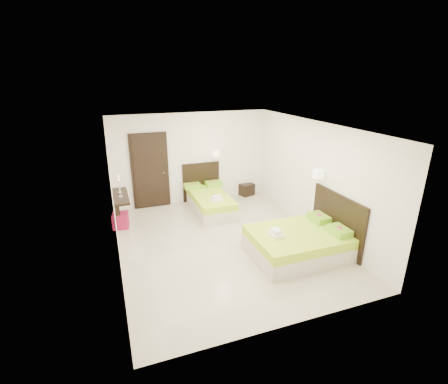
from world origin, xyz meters
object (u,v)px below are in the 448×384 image
object	(u,v)px
bed_double	(301,241)
ottoman	(121,220)
bed_single	(210,200)
nightstand	(246,189)

from	to	relation	value
bed_double	ottoman	size ratio (longest dim) A/B	5.28
bed_single	ottoman	distance (m)	2.42
bed_single	bed_double	size ratio (longest dim) A/B	0.95
bed_single	bed_double	distance (m)	3.10
bed_double	nightstand	world-z (taller)	bed_double
bed_single	nightstand	world-z (taller)	bed_single
bed_single	bed_double	xyz separation A→B (m)	(1.09, -2.90, 0.01)
bed_double	ottoman	bearing A→B (deg)	143.41
bed_single	nightstand	distance (m)	1.64
bed_double	nightstand	distance (m)	3.68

